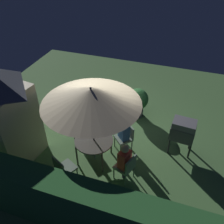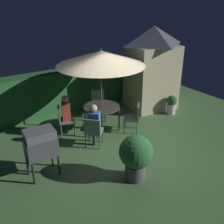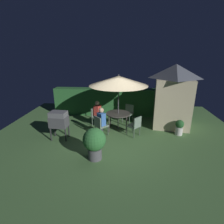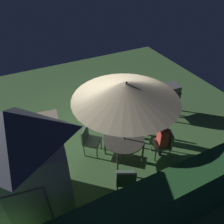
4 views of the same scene
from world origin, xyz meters
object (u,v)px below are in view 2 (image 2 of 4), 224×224
object	(u,v)px
bbq_grill	(41,144)
person_in_blue	(94,120)
chair_toward_hedge	(134,116)
potted_plant_by_shed	(171,104)
garden_shed	(152,68)
chair_near_shed	(64,119)
potted_plant_by_grill	(136,155)
patio_umbrella	(101,58)
chair_toward_house	(98,101)
person_in_red	(66,110)
chair_far_side	(93,130)
patio_table	(102,108)

from	to	relation	value
bbq_grill	person_in_blue	world-z (taller)	person_in_blue
chair_toward_hedge	person_in_blue	world-z (taller)	person_in_blue
potted_plant_by_shed	garden_shed	bearing A→B (deg)	99.96
chair_near_shed	chair_toward_hedge	xyz separation A→B (m)	(1.87, -1.07, 0.00)
potted_plant_by_grill	patio_umbrella	bearing A→B (deg)	74.91
person_in_blue	chair_toward_house	bearing A→B (deg)	55.00
patio_umbrella	chair_toward_house	distance (m)	2.10
bbq_grill	chair_toward_hedge	size ratio (longest dim) A/B	1.33
chair_toward_hedge	person_in_red	distance (m)	2.09
patio_umbrella	potted_plant_by_shed	bearing A→B (deg)	-8.11
chair_toward_hedge	person_in_blue	distance (m)	1.48
chair_far_side	chair_toward_hedge	xyz separation A→B (m)	(1.51, 0.08, 0.00)
patio_table	person_in_red	world-z (taller)	person_in_red
patio_umbrella	bbq_grill	distance (m)	3.03
potted_plant_by_grill	chair_toward_house	bearing A→B (deg)	71.61
patio_table	chair_toward_house	bearing A→B (deg)	63.90
chair_toward_house	chair_toward_hedge	bearing A→B (deg)	-80.83
chair_near_shed	person_in_blue	world-z (taller)	person_in_blue
garden_shed	potted_plant_by_shed	size ratio (longest dim) A/B	4.35
potted_plant_by_grill	chair_toward_hedge	bearing A→B (deg)	52.08
patio_umbrella	chair_far_side	bearing A→B (deg)	-135.18
garden_shed	person_in_blue	size ratio (longest dim) A/B	2.37
chair_toward_house	bbq_grill	bearing A→B (deg)	-143.02
chair_toward_house	person_in_blue	xyz separation A→B (m)	(-1.18, -1.69, 0.26)
potted_plant_by_grill	person_in_red	size ratio (longest dim) A/B	0.89
patio_table	person_in_blue	bearing A→B (deg)	-135.18
chair_toward_house	potted_plant_by_shed	distance (m)	2.63
chair_toward_hedge	person_in_red	xyz separation A→B (m)	(-1.79, 1.04, 0.26)
garden_shed	chair_near_shed	bearing A→B (deg)	-177.47
bbq_grill	patio_umbrella	bearing A→B (deg)	26.02
chair_toward_hedge	chair_toward_house	world-z (taller)	same
bbq_grill	person_in_red	distance (m)	2.06
potted_plant_by_shed	person_in_red	bearing A→B (deg)	168.49
patio_table	patio_umbrella	world-z (taller)	patio_umbrella
potted_plant_by_grill	person_in_blue	world-z (taller)	person_in_blue
chair_toward_house	person_in_red	world-z (taller)	person_in_red
patio_table	potted_plant_by_shed	size ratio (longest dim) A/B	1.64
chair_far_side	potted_plant_by_shed	size ratio (longest dim) A/B	1.31
bbq_grill	potted_plant_by_grill	world-z (taller)	bbq_grill
chair_near_shed	chair_toward_house	bearing A→B (deg)	20.45
garden_shed	patio_umbrella	bearing A→B (deg)	-167.46
potted_plant_by_shed	potted_plant_by_grill	xyz separation A→B (m)	(-3.39, -2.13, 0.28)
garden_shed	potted_plant_by_shed	xyz separation A→B (m)	(0.17, -0.95, -1.16)
person_in_red	potted_plant_by_grill	bearing A→B (deg)	-83.06
garden_shed	potted_plant_by_shed	distance (m)	1.51
bbq_grill	person_in_red	bearing A→B (deg)	48.61
patio_umbrella	potted_plant_by_shed	xyz separation A→B (m)	(2.71, -0.39, -1.94)
chair_toward_house	chair_near_shed	bearing A→B (deg)	-159.55
patio_table	potted_plant_by_grill	xyz separation A→B (m)	(-0.68, -2.52, -0.08)
patio_table	potted_plant_by_grill	distance (m)	2.61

